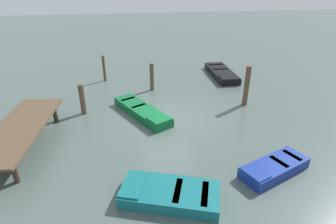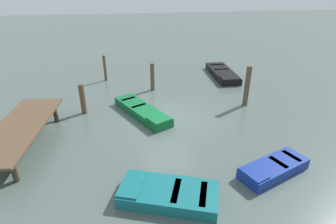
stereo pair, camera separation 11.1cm
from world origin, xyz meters
The scene contains 10 objects.
ground_plane centered at (0.00, 0.00, 0.00)m, with size 80.00×80.00×0.00m, color #4C5B56.
dock_segment centered at (-1.63, 6.25, 0.84)m, with size 5.63×2.38×0.95m.
rowboat_green centered at (0.55, 1.23, 0.22)m, with size 3.94×2.80×0.46m.
rowboat_teal centered at (-5.44, 0.76, 0.22)m, with size 2.33×3.36×0.46m.
rowboat_blue centered at (-4.69, -3.14, 0.22)m, with size 1.97×2.83×0.46m.
rowboat_black centered at (5.68, -4.60, 0.22)m, with size 3.95×1.35×0.46m.
mooring_piling_near_left centered at (0.98, -4.35, 1.09)m, with size 0.27×0.27×2.18m, color brown.
mooring_piling_far_left centered at (1.17, 4.15, 0.78)m, with size 0.27×0.27×1.56m, color brown.
mooring_piling_near_right centered at (3.83, 0.41, 0.84)m, with size 0.25×0.25×1.67m, color brown.
mooring_piling_center centered at (5.94, 3.34, 0.85)m, with size 0.18×0.18×1.70m, color brown.
Camera 2 is at (-12.13, 1.68, 6.47)m, focal length 30.00 mm.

